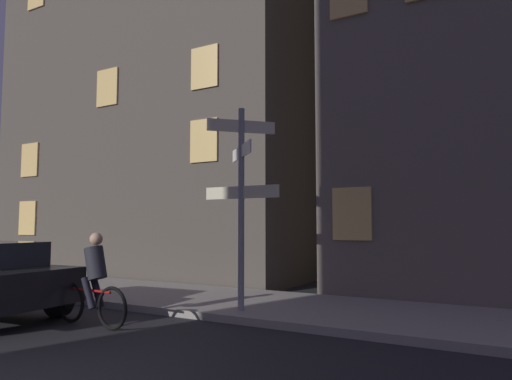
# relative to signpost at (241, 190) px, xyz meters

# --- Properties ---
(sidewalk_kerb) EXTENTS (40.00, 3.17, 0.14)m
(sidewalk_kerb) POSITION_rel_signpost_xyz_m (0.03, 1.02, -2.35)
(sidewalk_kerb) COLOR gray
(sidewalk_kerb) RESTS_ON ground_plane
(signpost) EXTENTS (1.62, 1.00, 3.87)m
(signpost) POSITION_rel_signpost_xyz_m (0.00, 0.00, 0.00)
(signpost) COLOR gray
(signpost) RESTS_ON sidewalk_kerb
(cyclist) EXTENTS (1.82, 0.35, 1.61)m
(cyclist) POSITION_rel_signpost_xyz_m (-1.84, -1.91, -1.67)
(cyclist) COLOR black
(cyclist) RESTS_ON ground_plane
(building_left_block) EXTENTS (11.47, 9.49, 15.49)m
(building_left_block) POSITION_rel_signpost_xyz_m (-6.64, 7.41, 5.33)
(building_left_block) COLOR #4C443D
(building_left_block) RESTS_ON ground_plane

